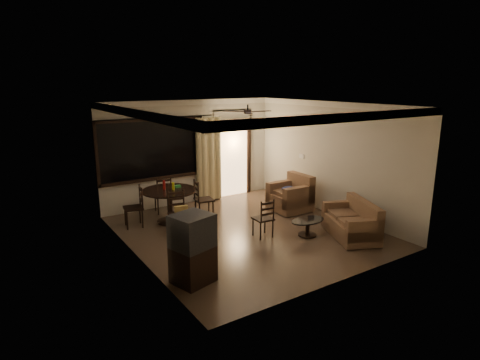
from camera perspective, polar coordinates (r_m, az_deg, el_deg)
ground at (r=9.04m, az=1.02°, el=-7.32°), size 5.50×5.50×0.00m
room_shell at (r=10.35m, az=-1.73°, el=5.87°), size 5.50×6.70×5.50m
dining_table at (r=9.60m, az=-9.98°, el=-2.33°), size 1.27×1.27×1.01m
dining_chair_west at (r=9.56m, az=-14.81°, el=-4.81°), size 0.49×0.49×0.95m
dining_chair_east at (r=9.90m, az=-5.18°, el=-3.74°), size 0.49×0.49×0.95m
dining_chair_south at (r=8.90m, az=-8.65°, el=-5.75°), size 0.49×0.54×0.95m
dining_chair_north at (r=10.41m, az=-10.84°, el=-3.06°), size 0.49×0.49×0.95m
tv_cabinet at (r=6.73m, az=-6.74°, el=-9.67°), size 0.74×0.70×1.18m
sofa at (r=9.00m, az=15.76°, el=-5.88°), size 1.28×1.63×0.77m
armchair at (r=10.46m, az=7.36°, el=-2.31°), size 0.93×0.93×0.91m
coffee_table at (r=8.86m, az=9.59°, el=-6.33°), size 0.82×0.49×0.36m
side_chair at (r=8.68m, az=3.31°, el=-6.47°), size 0.40×0.40×0.86m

